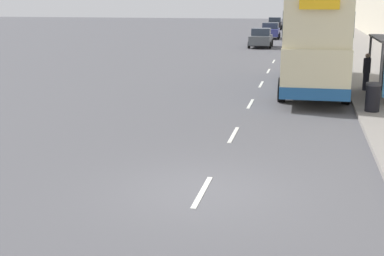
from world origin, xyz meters
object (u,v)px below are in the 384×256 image
Objects in this scene: double_decker_bus_near at (315,40)px; car_2 at (314,36)px; car_1 at (270,31)px; pedestrian_2 at (367,72)px; litter_bin at (373,97)px; car_3 at (275,23)px; car_0 at (261,38)px.

double_decker_bus_near reaches higher than car_2.
car_1 is 9.50m from car_2.
double_decker_bus_near is at bearing 162.45° from pedestrian_2.
pedestrian_2 is at bearing 100.83° from car_1.
litter_bin is (6.26, -38.78, -0.17)m from car_1.
car_3 is (-4.79, 51.75, -1.45)m from double_decker_bus_near.
car_1 reaches higher than car_3.
car_1 is (-4.19, 33.25, -1.45)m from double_decker_bus_near.
double_decker_bus_near is 2.92× the size of car_1.
car_0 is 28.38m from litter_bin.
car_3 is at bearing -88.15° from car_1.
car_2 is at bearing 93.34° from litter_bin.
car_2 reaches higher than litter_bin.
car_0 is at bearing 90.99° from car_3.
car_1 is 3.76× the size of litter_bin.
pedestrian_2 is at bearing -17.55° from double_decker_bus_near.
car_1 is at bearing 118.21° from car_2.
car_1 is at bearing -90.43° from car_0.
double_decker_bus_near reaches higher than litter_bin.
car_2 is at bearing 94.50° from pedestrian_2.
litter_bin is at bearing 96.83° from car_3.
car_1 is at bearing 91.85° from car_3.
litter_bin is at bearing -69.42° from double_decker_bus_near.
car_3 is at bearing 95.28° from double_decker_bus_near.
double_decker_bus_near is 10.97× the size of litter_bin.
double_decker_bus_near is 24.93m from car_2.
car_1 is 1.00× the size of car_3.
litter_bin is (6.35, -27.66, -0.16)m from car_0.
pedestrian_2 is (2.01, -25.62, 0.15)m from car_2.
car_2 is (4.49, -8.37, -0.00)m from car_1.
pedestrian_2 reaches higher than car_2.
double_decker_bus_near reaches higher than car_3.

